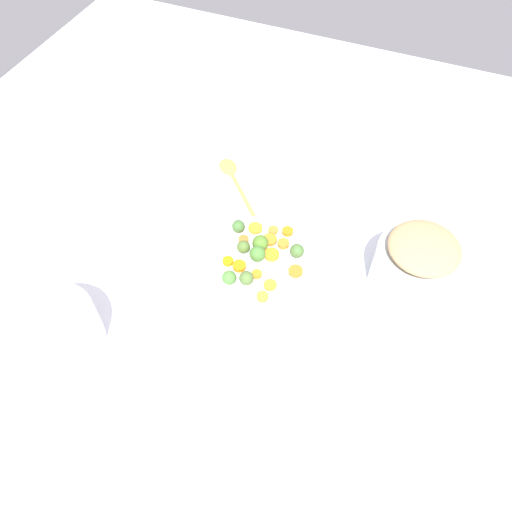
{
  "coord_description": "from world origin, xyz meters",
  "views": [
    {
      "loc": [
        -0.65,
        -0.28,
        1.09
      ],
      "look_at": [
        0.01,
        -0.0,
        0.12
      ],
      "focal_mm": 35.07,
      "sensor_mm": 36.0,
      "label": 1
    }
  ],
  "objects_px": {
    "metal_pot": "(414,271)",
    "casserole_dish": "(55,333)",
    "wooden_spoon": "(234,178)",
    "serving_bowl_carrots": "(256,270)"
  },
  "relations": [
    {
      "from": "wooden_spoon",
      "to": "casserole_dish",
      "type": "bearing_deg",
      "value": 167.11
    },
    {
      "from": "serving_bowl_carrots",
      "to": "metal_pot",
      "type": "bearing_deg",
      "value": -70.31
    },
    {
      "from": "serving_bowl_carrots",
      "to": "casserole_dish",
      "type": "bearing_deg",
      "value": 134.07
    },
    {
      "from": "serving_bowl_carrots",
      "to": "wooden_spoon",
      "type": "distance_m",
      "value": 0.38
    },
    {
      "from": "metal_pot",
      "to": "wooden_spoon",
      "type": "relative_size",
      "value": 0.84
    },
    {
      "from": "serving_bowl_carrots",
      "to": "wooden_spoon",
      "type": "xyz_separation_m",
      "value": [
        0.32,
        0.2,
        -0.04
      ]
    },
    {
      "from": "metal_pot",
      "to": "casserole_dish",
      "type": "relative_size",
      "value": 1.02
    },
    {
      "from": "metal_pot",
      "to": "casserole_dish",
      "type": "height_order",
      "value": "metal_pot"
    },
    {
      "from": "serving_bowl_carrots",
      "to": "metal_pot",
      "type": "relative_size",
      "value": 1.31
    },
    {
      "from": "metal_pot",
      "to": "wooden_spoon",
      "type": "bearing_deg",
      "value": 71.94
    }
  ]
}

